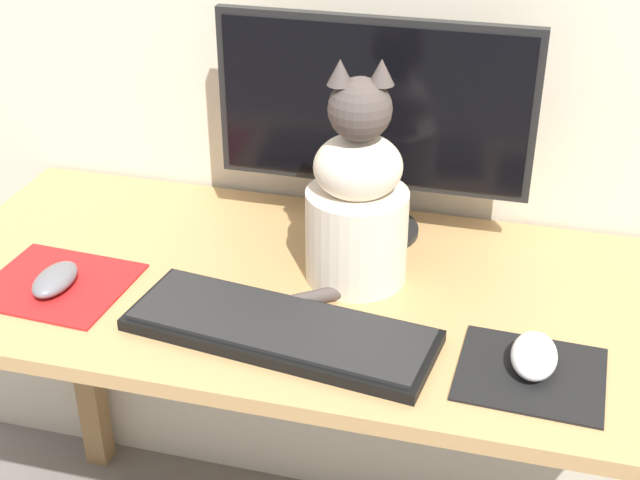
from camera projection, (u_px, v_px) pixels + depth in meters
The scene contains 8 objects.
desk at pixel (328, 345), 1.46m from camera, with size 1.31×0.58×0.74m.
monitor at pixel (373, 118), 1.46m from camera, with size 0.53×0.17×0.38m.
keyboard at pixel (280, 329), 1.29m from camera, with size 0.47×0.21×0.02m.
mousepad_left at pixel (58, 284), 1.41m from camera, with size 0.23×0.21×0.00m.
mousepad_right at pixel (531, 374), 1.21m from camera, with size 0.20×0.18×0.00m.
computer_mouse_left at pixel (55, 279), 1.39m from camera, with size 0.06×0.10×0.03m.
computer_mouse_right at pixel (534, 356), 1.21m from camera, with size 0.06×0.10×0.04m.
cat at pixel (357, 202), 1.36m from camera, with size 0.21×0.25×0.37m.
Camera 1 is at (0.29, -1.15, 1.50)m, focal length 50.00 mm.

